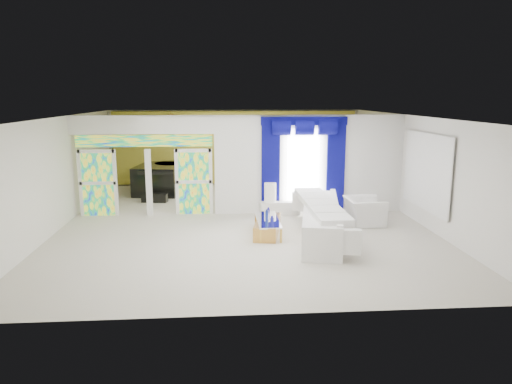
{
  "coord_description": "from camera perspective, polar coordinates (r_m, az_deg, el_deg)",
  "views": [
    {
      "loc": [
        -0.61,
        -13.29,
        3.56
      ],
      "look_at": [
        0.3,
        -1.2,
        1.1
      ],
      "focal_mm": 33.37,
      "sensor_mm": 36.0,
      "label": 1
    }
  ],
  "objects": [
    {
      "name": "blue_drape_left",
      "position": [
        14.4,
        1.76,
        2.84
      ],
      "size": [
        0.55,
        0.1,
        2.8
      ],
      "primitive_type": "cube",
      "color": "#030544",
      "rests_on": "ground"
    },
    {
      "name": "chandelier",
      "position": [
        16.8,
        -10.18,
        8.19
      ],
      "size": [
        0.6,
        0.6,
        0.6
      ],
      "primitive_type": "sphere",
      "color": "gold",
      "rests_on": "ceiling"
    },
    {
      "name": "stained_transom",
      "position": [
        14.52,
        -13.24,
        6.0
      ],
      "size": [
        4.0,
        0.05,
        0.35
      ],
      "primitive_type": "cube",
      "color": "#994C3F",
      "rests_on": "dividing_header"
    },
    {
      "name": "table_lamp",
      "position": [
        14.38,
        1.71,
        -0.04
      ],
      "size": [
        0.36,
        0.36,
        0.58
      ],
      "primitive_type": "cylinder",
      "color": "white",
      "rests_on": "console_table"
    },
    {
      "name": "stained_panel_right",
      "position": [
        14.54,
        -7.45,
        1.23
      ],
      "size": [
        0.95,
        0.04,
        2.0
      ],
      "primitive_type": "cube",
      "color": "#994C3F",
      "rests_on": "ground"
    },
    {
      "name": "gold_curtains",
      "position": [
        19.31,
        -2.48,
        5.34
      ],
      "size": [
        9.7,
        0.12,
        2.9
      ],
      "primitive_type": "cube",
      "color": "gold",
      "rests_on": "ground"
    },
    {
      "name": "stained_panel_left",
      "position": [
        14.97,
        -18.41,
        1.04
      ],
      "size": [
        0.95,
        0.04,
        2.0
      ],
      "primitive_type": "cube",
      "color": "#994C3F",
      "rests_on": "ground"
    },
    {
      "name": "wall_mirror",
      "position": [
        13.63,
        19.79,
        2.31
      ],
      "size": [
        0.04,
        2.7,
        1.9
      ],
      "primitive_type": "cube",
      "color": "white",
      "rests_on": "ground"
    },
    {
      "name": "armchair",
      "position": [
        13.75,
        12.85,
        -2.24
      ],
      "size": [
        0.99,
        1.14,
        0.74
      ],
      "primitive_type": "imported",
      "rotation": [
        0.0,
        0.0,
        1.57
      ],
      "color": "white",
      "rests_on": "ground"
    },
    {
      "name": "floor",
      "position": [
        13.77,
        -1.62,
        -3.52
      ],
      "size": [
        12.0,
        12.0,
        0.0
      ],
      "primitive_type": "plane",
      "color": "#B7AF9E",
      "rests_on": "ground"
    },
    {
      "name": "white_sofa",
      "position": [
        12.35,
        7.79,
        -3.48
      ],
      "size": [
        1.67,
        4.24,
        0.79
      ],
      "primitive_type": "cube",
      "rotation": [
        0.0,
        0.0,
        -0.19
      ],
      "color": "white",
      "rests_on": "ground"
    },
    {
      "name": "grand_piano",
      "position": [
        18.04,
        -11.43,
        1.55
      ],
      "size": [
        1.86,
        2.27,
        1.04
      ],
      "primitive_type": "cube",
      "rotation": [
        0.0,
        0.0,
        -0.15
      ],
      "color": "black",
      "rests_on": "ground"
    },
    {
      "name": "blue_drape_right",
      "position": [
        14.74,
        9.53,
        2.89
      ],
      "size": [
        0.55,
        0.1,
        2.8
      ],
      "primitive_type": "cube",
      "color": "#030544",
      "rests_on": "ground"
    },
    {
      "name": "dividing_wall",
      "position": [
        14.7,
        6.57,
        3.34
      ],
      "size": [
        5.7,
        0.18,
        3.0
      ],
      "primitive_type": "cube",
      "color": "white",
      "rests_on": "ground"
    },
    {
      "name": "dividing_header",
      "position": [
        14.49,
        -13.32,
        7.87
      ],
      "size": [
        4.3,
        0.18,
        0.55
      ],
      "primitive_type": "cube",
      "color": "white",
      "rests_on": "dividing_wall"
    },
    {
      "name": "tv_console",
      "position": [
        16.98,
        -18.18,
        0.14
      ],
      "size": [
        0.58,
        0.53,
        0.78
      ],
      "primitive_type": "cube",
      "rotation": [
        0.0,
        0.0,
        -0.08
      ],
      "color": "#AC7C56",
      "rests_on": "ground"
    },
    {
      "name": "window_pane",
      "position": [
        14.56,
        5.68,
        3.09
      ],
      "size": [
        1.0,
        0.02,
        2.3
      ],
      "primitive_type": "cube",
      "color": "white",
      "rests_on": "dividing_wall"
    },
    {
      "name": "coffee_table",
      "position": [
        12.49,
        1.4,
        -4.19
      ],
      "size": [
        0.88,
        1.78,
        0.38
      ],
      "primitive_type": "cube",
      "rotation": [
        0.0,
        0.0,
        -0.19
      ],
      "color": "#BB863A",
      "rests_on": "ground"
    },
    {
      "name": "decanters",
      "position": [
        12.41,
        1.53,
        -2.96
      ],
      "size": [
        0.17,
        1.19,
        0.23
      ],
      "color": "navy",
      "rests_on": "coffee_table"
    },
    {
      "name": "piano_bench",
      "position": [
        16.55,
        -12.05,
        -0.69
      ],
      "size": [
        0.9,
        0.46,
        0.29
      ],
      "primitive_type": "cube",
      "rotation": [
        0.0,
        0.0,
        -0.15
      ],
      "color": "black",
      "rests_on": "ground"
    },
    {
      "name": "console_table",
      "position": [
        14.52,
        2.88,
        -1.92
      ],
      "size": [
        1.23,
        0.48,
        0.4
      ],
      "primitive_type": "cube",
      "rotation": [
        0.0,
        0.0,
        0.09
      ],
      "color": "silver",
      "rests_on": "ground"
    },
    {
      "name": "blue_pelmet",
      "position": [
        14.4,
        5.8,
        8.47
      ],
      "size": [
        2.6,
        0.12,
        0.25
      ],
      "primitive_type": "cube",
      "color": "#030544",
      "rests_on": "dividing_wall"
    }
  ]
}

